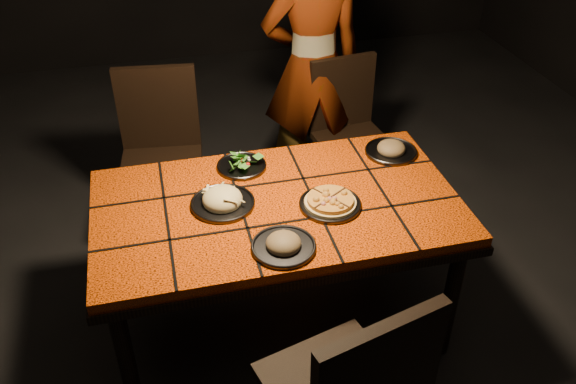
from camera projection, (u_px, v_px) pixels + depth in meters
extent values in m
cube|color=black|center=(278.00, 323.00, 3.12)|extent=(6.00, 7.00, 0.04)
cube|color=#D84506|center=(277.00, 207.00, 2.69)|extent=(1.60, 0.90, 0.05)
cube|color=black|center=(277.00, 215.00, 2.72)|extent=(1.62, 0.92, 0.04)
cylinder|color=black|center=(127.00, 362.00, 2.49)|extent=(0.07, 0.07, 0.66)
cylinder|color=black|center=(450.00, 301.00, 2.77)|extent=(0.07, 0.07, 0.66)
cylinder|color=black|center=(123.00, 247.00, 3.07)|extent=(0.07, 0.07, 0.66)
cylinder|color=black|center=(390.00, 206.00, 3.35)|extent=(0.07, 0.07, 0.66)
cube|color=black|center=(377.00, 382.00, 1.88)|extent=(0.46, 0.16, 0.51)
cylinder|color=black|center=(347.00, 376.00, 2.54)|extent=(0.04, 0.04, 0.47)
cube|color=black|center=(162.00, 167.00, 3.41)|extent=(0.50, 0.50, 0.04)
cube|color=black|center=(158.00, 107.00, 3.42)|extent=(0.45, 0.10, 0.49)
cylinder|color=black|center=(133.00, 224.00, 3.39)|extent=(0.04, 0.04, 0.46)
cylinder|color=black|center=(198.00, 219.00, 3.42)|extent=(0.04, 0.04, 0.46)
cylinder|color=black|center=(138.00, 187.00, 3.68)|extent=(0.04, 0.04, 0.46)
cylinder|color=black|center=(198.00, 183.00, 3.72)|extent=(0.04, 0.04, 0.46)
cube|color=black|center=(353.00, 142.00, 3.69)|extent=(0.46, 0.46, 0.04)
cube|color=black|center=(342.00, 92.00, 3.69)|extent=(0.42, 0.09, 0.45)
cylinder|color=black|center=(337.00, 194.00, 3.65)|extent=(0.04, 0.04, 0.42)
cylinder|color=black|center=(387.00, 183.00, 3.75)|extent=(0.04, 0.04, 0.42)
cylinder|color=black|center=(315.00, 166.00, 3.91)|extent=(0.04, 0.04, 0.42)
cylinder|color=black|center=(363.00, 156.00, 4.00)|extent=(0.04, 0.04, 0.42)
imported|color=brown|center=(312.00, 66.00, 3.65)|extent=(0.63, 0.42, 1.68)
cylinder|color=#37363B|center=(330.00, 205.00, 2.65)|extent=(0.27, 0.27, 0.01)
torus|color=#37363B|center=(330.00, 203.00, 2.65)|extent=(0.27, 0.27, 0.01)
cylinder|color=tan|center=(330.00, 202.00, 2.64)|extent=(0.31, 0.31, 0.01)
cylinder|color=gold|center=(330.00, 200.00, 2.63)|extent=(0.28, 0.28, 0.02)
cylinder|color=#37363B|center=(223.00, 204.00, 2.66)|extent=(0.28, 0.28, 0.01)
torus|color=#37363B|center=(223.00, 202.00, 2.65)|extent=(0.28, 0.28, 0.01)
ellipsoid|color=beige|center=(222.00, 198.00, 2.64)|extent=(0.17, 0.17, 0.09)
cylinder|color=#37363B|center=(242.00, 167.00, 2.90)|extent=(0.24, 0.24, 0.01)
torus|color=#37363B|center=(242.00, 165.00, 2.90)|extent=(0.24, 0.24, 0.01)
cylinder|color=#37363B|center=(284.00, 247.00, 2.42)|extent=(0.26, 0.26, 0.01)
torus|color=#37363B|center=(284.00, 246.00, 2.42)|extent=(0.26, 0.26, 0.01)
ellipsoid|color=olive|center=(284.00, 242.00, 2.40)|extent=(0.16, 0.16, 0.09)
cylinder|color=#37363B|center=(391.00, 152.00, 3.01)|extent=(0.26, 0.26, 0.01)
torus|color=#37363B|center=(391.00, 150.00, 3.00)|extent=(0.26, 0.26, 0.01)
ellipsoid|color=olive|center=(391.00, 147.00, 2.99)|extent=(0.15, 0.15, 0.08)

